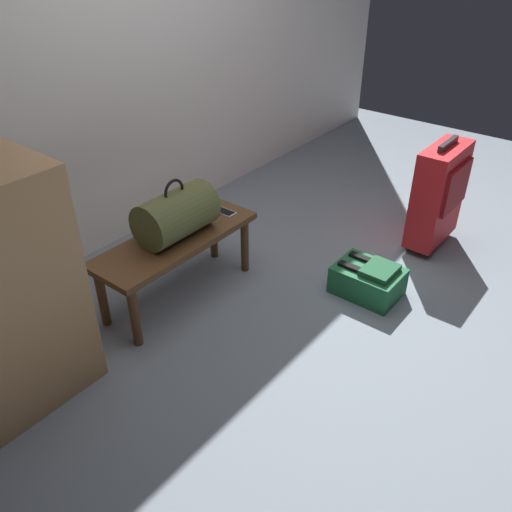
{
  "coord_description": "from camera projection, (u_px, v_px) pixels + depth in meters",
  "views": [
    {
      "loc": [
        -2.24,
        -1.16,
        1.89
      ],
      "look_at": [
        -0.24,
        0.43,
        0.25
      ],
      "focal_mm": 37.35,
      "sensor_mm": 36.0,
      "label": 1
    }
  ],
  "objects": [
    {
      "name": "back_wall",
      "position": [
        127.0,
        12.0,
        3.19
      ],
      "size": [
        6.0,
        0.1,
        2.8
      ],
      "primitive_type": "cube",
      "color": "silver",
      "rests_on": "ground"
    },
    {
      "name": "backpack_green",
      "position": [
        368.0,
        280.0,
        3.11
      ],
      "size": [
        0.28,
        0.38,
        0.21
      ],
      "color": "#1E6038",
      "rests_on": "ground"
    },
    {
      "name": "cell_phone",
      "position": [
        224.0,
        212.0,
        3.17
      ],
      "size": [
        0.07,
        0.14,
        0.01
      ],
      "color": "silver",
      "rests_on": "bench"
    },
    {
      "name": "duffel_bag_olive",
      "position": [
        176.0,
        214.0,
        2.88
      ],
      "size": [
        0.44,
        0.26,
        0.34
      ],
      "color": "#51562D",
      "rests_on": "bench"
    },
    {
      "name": "ground_plane",
      "position": [
        339.0,
        299.0,
        3.11
      ],
      "size": [
        6.6,
        6.6,
        0.0
      ],
      "primitive_type": "plane",
      "color": "slate"
    },
    {
      "name": "suitcase_upright_red",
      "position": [
        439.0,
        194.0,
        3.43
      ],
      "size": [
        0.46,
        0.22,
        0.73
      ],
      "color": "red",
      "rests_on": "ground"
    },
    {
      "name": "side_cabinet",
      "position": [
        2.0,
        293.0,
        2.24
      ],
      "size": [
        0.56,
        0.44,
        1.1
      ],
      "color": "#A87A4C",
      "rests_on": "ground"
    },
    {
      "name": "bench",
      "position": [
        176.0,
        246.0,
        2.97
      ],
      "size": [
        1.0,
        0.36,
        0.4
      ],
      "color": "brown",
      "rests_on": "ground"
    }
  ]
}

